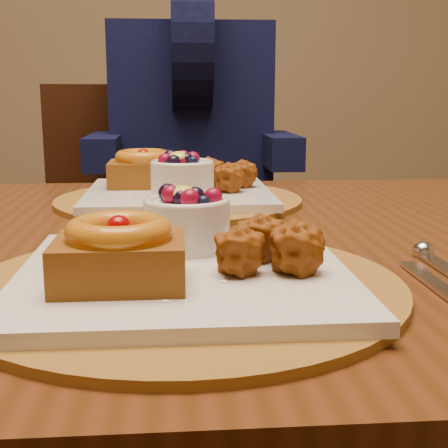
{
  "coord_description": "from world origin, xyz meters",
  "views": [
    {
      "loc": [
        0.06,
        -0.85,
        0.92
      ],
      "look_at": [
        0.11,
        -0.29,
        0.8
      ],
      "focal_mm": 50.0,
      "sensor_mm": 36.0,
      "label": 1
    }
  ],
  "objects_px": {
    "place_setting_near": "(181,264)",
    "place_setting_far": "(177,187)",
    "diner": "(191,99)",
    "chair_far": "(132,237)",
    "dining_table": "(182,295)"
  },
  "relations": [
    {
      "from": "place_setting_near",
      "to": "diner",
      "type": "xyz_separation_m",
      "value": [
        0.04,
        1.18,
        0.13
      ]
    },
    {
      "from": "dining_table",
      "to": "diner",
      "type": "bearing_deg",
      "value": 87.5
    },
    {
      "from": "place_setting_near",
      "to": "place_setting_far",
      "type": "bearing_deg",
      "value": 90.09
    },
    {
      "from": "place_setting_near",
      "to": "place_setting_far",
      "type": "distance_m",
      "value": 0.43
    },
    {
      "from": "chair_far",
      "to": "place_setting_far",
      "type": "bearing_deg",
      "value": -90.99
    },
    {
      "from": "chair_far",
      "to": "diner",
      "type": "bearing_deg",
      "value": -18.6
    },
    {
      "from": "place_setting_far",
      "to": "diner",
      "type": "distance_m",
      "value": 0.76
    },
    {
      "from": "dining_table",
      "to": "place_setting_far",
      "type": "bearing_deg",
      "value": 90.76
    },
    {
      "from": "place_setting_near",
      "to": "chair_far",
      "type": "bearing_deg",
      "value": 95.93
    },
    {
      "from": "dining_table",
      "to": "chair_far",
      "type": "xyz_separation_m",
      "value": [
        -0.13,
        0.99,
        -0.15
      ]
    },
    {
      "from": "place_setting_far",
      "to": "diner",
      "type": "height_order",
      "value": "diner"
    },
    {
      "from": "dining_table",
      "to": "chair_far",
      "type": "relative_size",
      "value": 1.69
    },
    {
      "from": "dining_table",
      "to": "place_setting_far",
      "type": "height_order",
      "value": "place_setting_far"
    },
    {
      "from": "dining_table",
      "to": "diner",
      "type": "relative_size",
      "value": 1.88
    },
    {
      "from": "dining_table",
      "to": "place_setting_near",
      "type": "height_order",
      "value": "place_setting_near"
    }
  ]
}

